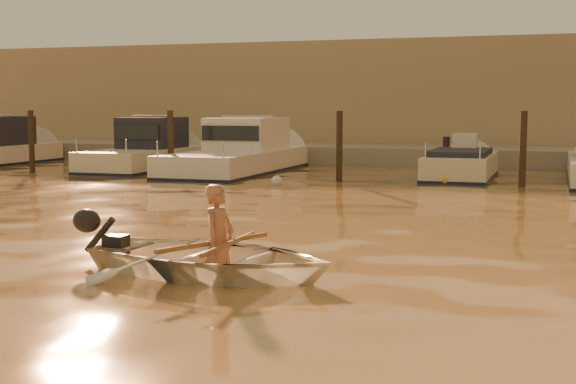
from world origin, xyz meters
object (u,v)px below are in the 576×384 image
(dinghy, at_px, (212,258))
(waterfront_building, at_px, (422,100))
(moored_boat_1, at_px, (145,151))
(moored_boat_2, at_px, (239,153))
(person, at_px, (219,242))
(moored_boat_3, at_px, (461,170))

(dinghy, bearing_deg, waterfront_building, 10.05)
(moored_boat_1, distance_m, moored_boat_2, 3.43)
(person, relative_size, moored_boat_1, 0.22)
(moored_boat_1, bearing_deg, moored_boat_3, 0.00)
(moored_boat_2, xyz_separation_m, waterfront_building, (4.17, 11.00, 1.77))
(moored_boat_1, distance_m, waterfront_building, 13.49)
(person, relative_size, waterfront_building, 0.03)
(moored_boat_3, bearing_deg, moored_boat_1, 180.00)
(dinghy, height_order, moored_boat_1, moored_boat_1)
(moored_boat_3, bearing_deg, moored_boat_2, 180.00)
(person, height_order, moored_boat_3, person)
(moored_boat_2, relative_size, waterfront_building, 0.18)
(dinghy, distance_m, moored_boat_2, 16.14)
(moored_boat_3, bearing_deg, person, -94.87)
(moored_boat_1, bearing_deg, moored_boat_2, 0.00)
(moored_boat_3, bearing_deg, dinghy, -95.25)
(dinghy, bearing_deg, moored_boat_3, 1.34)
(waterfront_building, bearing_deg, person, -86.32)
(moored_boat_1, height_order, moored_boat_2, same)
(person, xyz_separation_m, moored_boat_1, (-9.27, 15.09, 0.20))
(moored_boat_1, bearing_deg, waterfront_building, 55.37)
(person, bearing_deg, moored_boat_3, 1.72)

